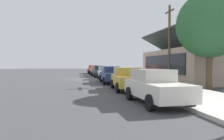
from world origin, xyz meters
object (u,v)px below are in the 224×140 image
at_px(shade_tree, 210,25).
at_px(traffic_light_main, 208,1).
at_px(car_cherry, 93,69).
at_px(car_mustard, 128,78).
at_px(car_ivory, 155,86).
at_px(fire_hydrant_red, 132,79).
at_px(car_charcoal, 100,71).
at_px(car_navy, 111,75).
at_px(utility_pole_wooden, 169,42).
at_px(car_coral, 96,70).
at_px(car_seafoam, 106,72).

height_order(shade_tree, traffic_light_main, shade_tree).
bearing_deg(car_cherry, car_mustard, 0.25).
distance_m(car_ivory, fire_hydrant_red, 9.61).
bearing_deg(car_charcoal, shade_tree, 15.92).
bearing_deg(car_navy, traffic_light_main, 0.86).
distance_m(car_cherry, fire_hydrant_red, 23.17).
bearing_deg(utility_pole_wooden, car_coral, -161.83).
height_order(car_seafoam, fire_hydrant_red, car_seafoam).
bearing_deg(car_mustard, shade_tree, 81.64).
bearing_deg(traffic_light_main, car_navy, 179.68).
bearing_deg(fire_hydrant_red, utility_pole_wooden, 104.06).
height_order(car_coral, traffic_light_main, traffic_light_main).
height_order(car_ivory, traffic_light_main, traffic_light_main).
height_order(car_coral, car_navy, same).
bearing_deg(car_coral, fire_hydrant_red, 5.77).
bearing_deg(utility_pole_wooden, car_charcoal, -153.82).
distance_m(car_cherry, car_mustard, 27.18).
height_order(car_mustard, utility_pole_wooden, utility_pole_wooden).
xyz_separation_m(car_coral, car_seafoam, (10.66, 0.12, 0.00)).
bearing_deg(car_seafoam, shade_tree, 26.50).
distance_m(traffic_light_main, fire_hydrant_red, 14.42).
height_order(car_charcoal, utility_pole_wooden, utility_pole_wooden).
distance_m(car_mustard, car_ivory, 5.45).
relative_size(utility_pole_wooden, fire_hydrant_red, 10.56).
xyz_separation_m(car_cherry, fire_hydrant_red, (23.12, 1.44, -0.32)).
distance_m(car_coral, car_charcoal, 5.41).
height_order(utility_pole_wooden, fire_hydrant_red, utility_pole_wooden).
height_order(car_cherry, car_ivory, same).
relative_size(car_charcoal, car_mustard, 1.00).
xyz_separation_m(car_cherry, car_ivory, (32.62, 0.05, -0.00)).
relative_size(car_seafoam, car_ivory, 1.05).
distance_m(car_coral, car_ivory, 27.10).
height_order(car_charcoal, traffic_light_main, traffic_light_main).
relative_size(car_navy, traffic_light_main, 0.94).
distance_m(car_ivory, shade_tree, 8.03).
bearing_deg(car_cherry, car_navy, -0.28).
bearing_deg(utility_pole_wooden, traffic_light_main, -20.65).
relative_size(car_coral, fire_hydrant_red, 6.19).
xyz_separation_m(car_coral, car_navy, (15.80, -0.12, 0.00)).
relative_size(car_coral, car_charcoal, 0.98).
relative_size(car_coral, traffic_light_main, 0.84).
distance_m(car_navy, car_ivory, 11.30).
relative_size(car_seafoam, car_mustard, 1.07).
height_order(car_coral, utility_pole_wooden, utility_pole_wooden).
bearing_deg(car_cherry, car_seafoam, 0.46).
bearing_deg(utility_pole_wooden, fire_hydrant_red, -75.94).
relative_size(car_seafoam, utility_pole_wooden, 0.64).
bearing_deg(shade_tree, car_ivory, -52.08).
distance_m(car_cherry, utility_pole_wooden, 22.99).
bearing_deg(shade_tree, utility_pole_wooden, -177.95).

